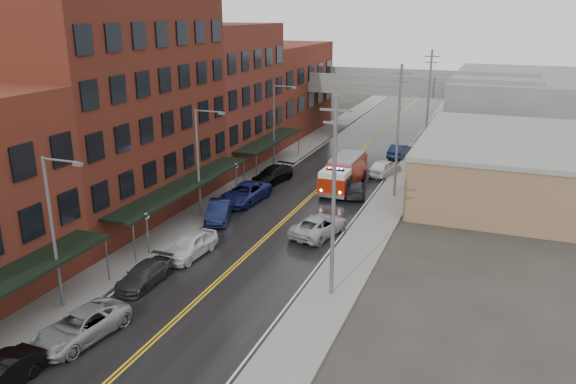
% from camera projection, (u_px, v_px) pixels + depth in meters
% --- Properties ---
extents(road, '(11.00, 160.00, 0.02)m').
position_uv_depth(road, '(302.00, 204.00, 49.58)').
color(road, black).
rests_on(road, ground).
extents(sidewalk_left, '(3.00, 160.00, 0.15)m').
position_uv_depth(sidewalk_left, '(228.00, 194.00, 52.05)').
color(sidewalk_left, slate).
rests_on(sidewalk_left, ground).
extents(sidewalk_right, '(3.00, 160.00, 0.15)m').
position_uv_depth(sidewalk_right, '(384.00, 214.00, 47.08)').
color(sidewalk_right, slate).
rests_on(sidewalk_right, ground).
extents(curb_left, '(0.30, 160.00, 0.15)m').
position_uv_depth(curb_left, '(244.00, 196.00, 51.49)').
color(curb_left, gray).
rests_on(curb_left, ground).
extents(curb_right, '(0.30, 160.00, 0.15)m').
position_uv_depth(curb_right, '(365.00, 211.00, 47.64)').
color(curb_right, gray).
rests_on(curb_right, ground).
extents(brick_building_b, '(9.00, 20.00, 18.00)m').
position_uv_depth(brick_building_b, '(118.00, 106.00, 45.12)').
color(brick_building_b, '#5E2418').
rests_on(brick_building_b, ground).
extents(brick_building_c, '(9.00, 15.00, 15.00)m').
position_uv_depth(brick_building_c, '(220.00, 96.00, 61.13)').
color(brick_building_c, maroon).
rests_on(brick_building_c, ground).
extents(brick_building_far, '(9.00, 20.00, 12.00)m').
position_uv_depth(brick_building_far, '(280.00, 89.00, 77.13)').
color(brick_building_far, maroon).
rests_on(brick_building_far, ground).
extents(tan_building, '(14.00, 22.00, 5.00)m').
position_uv_depth(tan_building, '(500.00, 166.00, 52.25)').
color(tan_building, '#906C4D').
rests_on(tan_building, ground).
extents(right_far_block, '(18.00, 30.00, 8.00)m').
position_uv_depth(right_far_block, '(521.00, 104.00, 77.75)').
color(right_far_block, slate).
rests_on(right_far_block, ground).
extents(awning_1, '(2.60, 18.00, 3.09)m').
position_uv_depth(awning_1, '(185.00, 185.00, 45.00)').
color(awning_1, black).
rests_on(awning_1, ground).
extents(awning_2, '(2.60, 13.00, 3.09)m').
position_uv_depth(awning_2, '(270.00, 140.00, 60.54)').
color(awning_2, black).
rests_on(awning_2, ground).
extents(globe_lamp_1, '(0.44, 0.44, 3.12)m').
position_uv_depth(globe_lamp_1, '(147.00, 224.00, 38.62)').
color(globe_lamp_1, '#59595B').
rests_on(globe_lamp_1, ground).
extents(globe_lamp_2, '(0.44, 0.44, 3.12)m').
position_uv_depth(globe_lamp_2, '(236.00, 172.00, 51.05)').
color(globe_lamp_2, '#59595B').
rests_on(globe_lamp_2, ground).
extents(street_lamp_0, '(2.64, 0.22, 9.00)m').
position_uv_depth(street_lamp_0, '(55.00, 225.00, 30.68)').
color(street_lamp_0, '#59595B').
rests_on(street_lamp_0, ground).
extents(street_lamp_1, '(2.64, 0.22, 9.00)m').
position_uv_depth(street_lamp_1, '(200.00, 157.00, 44.89)').
color(street_lamp_1, '#59595B').
rests_on(street_lamp_1, ground).
extents(street_lamp_2, '(2.64, 0.22, 9.00)m').
position_uv_depth(street_lamp_2, '(276.00, 122.00, 59.10)').
color(street_lamp_2, '#59595B').
rests_on(street_lamp_2, ground).
extents(utility_pole_0, '(1.80, 0.24, 12.00)m').
position_uv_depth(utility_pole_0, '(334.00, 196.00, 31.87)').
color(utility_pole_0, '#59595B').
rests_on(utility_pole_0, ground).
extents(utility_pole_1, '(1.80, 0.24, 12.00)m').
position_uv_depth(utility_pole_1, '(398.00, 129.00, 49.63)').
color(utility_pole_1, '#59595B').
rests_on(utility_pole_1, ground).
extents(utility_pole_2, '(1.80, 0.24, 12.00)m').
position_uv_depth(utility_pole_2, '(429.00, 98.00, 67.39)').
color(utility_pole_2, '#59595B').
rests_on(utility_pole_2, ground).
extents(overpass, '(40.00, 10.00, 7.50)m').
position_uv_depth(overpass, '(381.00, 90.00, 76.16)').
color(overpass, slate).
rests_on(overpass, ground).
extents(fire_truck, '(3.36, 8.22, 2.99)m').
position_uv_depth(fire_truck, '(343.00, 173.00, 53.38)').
color(fire_truck, maroon).
rests_on(fire_truck, ground).
extents(parked_car_left_2, '(3.26, 5.71, 1.50)m').
position_uv_depth(parked_car_left_2, '(81.00, 326.00, 29.09)').
color(parked_car_left_2, gray).
rests_on(parked_car_left_2, ground).
extents(parked_car_left_3, '(1.86, 4.55, 1.32)m').
position_uv_depth(parked_car_left_3, '(144.00, 275.00, 34.94)').
color(parked_car_left_3, '#27282A').
rests_on(parked_car_left_3, ground).
extents(parked_car_left_4, '(2.26, 4.99, 1.66)m').
position_uv_depth(parked_car_left_4, '(190.00, 245.00, 38.94)').
color(parked_car_left_4, silver).
rests_on(parked_car_left_4, ground).
extents(parked_car_left_5, '(3.17, 5.16, 1.60)m').
position_uv_depth(parked_car_left_5, '(219.00, 211.00, 45.62)').
color(parked_car_left_5, '#0E1433').
rests_on(parked_car_left_5, ground).
extents(parked_car_left_6, '(3.25, 6.21, 1.67)m').
position_uv_depth(parked_car_left_6, '(245.00, 193.00, 49.97)').
color(parked_car_left_6, '#151A50').
rests_on(parked_car_left_6, ground).
extents(parked_car_left_7, '(3.22, 5.77, 1.58)m').
position_uv_depth(parked_car_left_7, '(272.00, 175.00, 55.70)').
color(parked_car_left_7, black).
rests_on(parked_car_left_7, ground).
extents(parked_car_right_0, '(3.83, 6.09, 1.57)m').
position_uv_depth(parked_car_right_0, '(319.00, 225.00, 42.61)').
color(parked_car_right_0, '#A3A5AB').
rests_on(parked_car_right_0, ground).
extents(parked_car_right_1, '(3.01, 5.14, 1.40)m').
position_uv_depth(parked_car_right_1, '(355.00, 188.00, 51.85)').
color(parked_car_right_1, '#272729').
rests_on(parked_car_right_1, ground).
extents(parked_car_right_2, '(3.14, 5.25, 1.67)m').
position_uv_depth(parked_car_right_2, '(384.00, 167.00, 58.16)').
color(parked_car_right_2, white).
rests_on(parked_car_right_2, ground).
extents(parked_car_right_3, '(2.19, 4.95, 1.58)m').
position_uv_depth(parked_car_right_3, '(400.00, 151.00, 65.26)').
color(parked_car_right_3, black).
rests_on(parked_car_right_3, ground).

